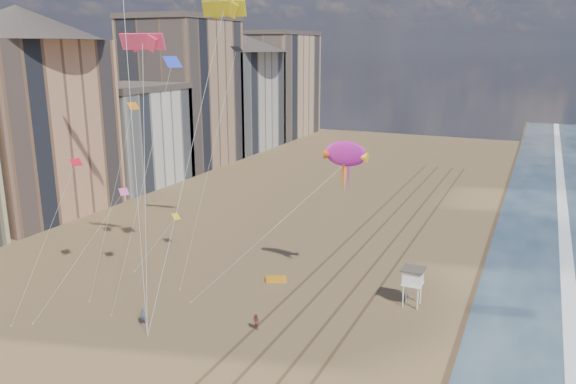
# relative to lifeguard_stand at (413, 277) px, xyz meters

# --- Properties ---
(wet_sand) EXTENTS (260.00, 260.00, 0.00)m
(wet_sand) POSITION_rel_lifeguard_stand_xyz_m (9.13, 13.75, -2.77)
(wet_sand) COLOR #42301E
(wet_sand) RESTS_ON ground
(foam) EXTENTS (260.00, 260.00, 0.00)m
(foam) POSITION_rel_lifeguard_stand_xyz_m (13.33, 13.75, -2.77)
(foam) COLOR white
(foam) RESTS_ON ground
(tracks) EXTENTS (7.68, 120.00, 0.01)m
(tracks) POSITION_rel_lifeguard_stand_xyz_m (-7.32, 3.75, -2.77)
(tracks) COLOR brown
(tracks) RESTS_ON ground
(buildings) EXTENTS (34.72, 131.35, 29.00)m
(buildings) POSITION_rel_lifeguard_stand_xyz_m (-55.61, 39.34, 10.78)
(buildings) COLOR #C6B284
(buildings) RESTS_ON ground
(lifeguard_stand) EXTENTS (1.99, 1.99, 3.60)m
(lifeguard_stand) POSITION_rel_lifeguard_stand_xyz_m (0.00, 0.00, 0.00)
(lifeguard_stand) COLOR white
(lifeguard_stand) RESTS_ON ground
(grounded_kite) EXTENTS (2.49, 2.16, 0.24)m
(grounded_kite) POSITION_rel_lifeguard_stand_xyz_m (-13.81, -0.02, -2.66)
(grounded_kite) COLOR orange
(grounded_kite) RESTS_ON ground
(show_kite) EXTENTS (8.05, 4.85, 19.32)m
(show_kite) POSITION_rel_lifeguard_stand_xyz_m (-6.98, 0.77, 10.68)
(show_kite) COLOR #AC1A8F
(show_kite) RESTS_ON ground
(kite_flyer_a) EXTENTS (0.66, 0.56, 1.53)m
(kite_flyer_a) POSITION_rel_lifeguard_stand_xyz_m (-20.07, -13.18, -2.01)
(kite_flyer_a) COLOR #525C69
(kite_flyer_a) RESTS_ON ground
(kite_flyer_b) EXTENTS (0.82, 0.72, 1.43)m
(kite_flyer_b) POSITION_rel_lifeguard_stand_xyz_m (-10.86, -10.07, -2.06)
(kite_flyer_b) COLOR brown
(kite_flyer_b) RESTS_ON ground
(small_kites) EXTENTS (12.28, 14.02, 19.39)m
(small_kites) POSITION_rel_lifeguard_stand_xyz_m (-25.03, -3.08, 13.78)
(small_kites) COLOR black
(small_kites) RESTS_ON ground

